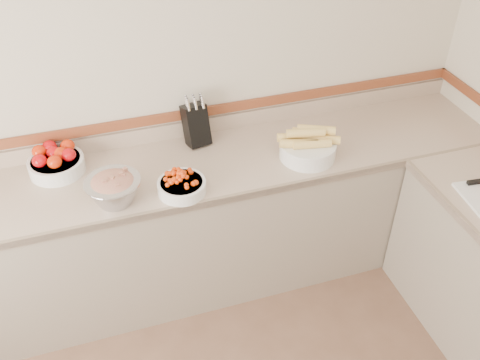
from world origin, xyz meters
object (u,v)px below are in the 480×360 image
object	(u,v)px
corn_bowl	(308,146)
rhubarb_bowl	(114,188)
knife_block	(196,124)
cherry_tomato_bowl	(182,185)
tomato_bowl	(56,161)

from	to	relation	value
corn_bowl	rhubarb_bowl	size ratio (longest dim) A/B	1.23
knife_block	cherry_tomato_bowl	world-z (taller)	knife_block
cherry_tomato_bowl	rhubarb_bowl	bearing A→B (deg)	175.06
corn_bowl	rhubarb_bowl	xyz separation A→B (m)	(-1.10, -0.06, 0.01)
knife_block	rhubarb_bowl	world-z (taller)	knife_block
cherry_tomato_bowl	corn_bowl	size ratio (longest dim) A/B	0.73
tomato_bowl	rhubarb_bowl	distance (m)	0.45
cherry_tomato_bowl	rhubarb_bowl	distance (m)	0.35
knife_block	tomato_bowl	xyz separation A→B (m)	(-0.81, -0.04, -0.06)
knife_block	tomato_bowl	size ratio (longest dim) A/B	1.05
tomato_bowl	cherry_tomato_bowl	world-z (taller)	tomato_bowl
knife_block	corn_bowl	bearing A→B (deg)	-30.59
knife_block	cherry_tomato_bowl	bearing A→B (deg)	-113.60
knife_block	corn_bowl	xyz separation A→B (m)	(0.57, -0.34, -0.06)
tomato_bowl	corn_bowl	xyz separation A→B (m)	(1.37, -0.30, 0.01)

